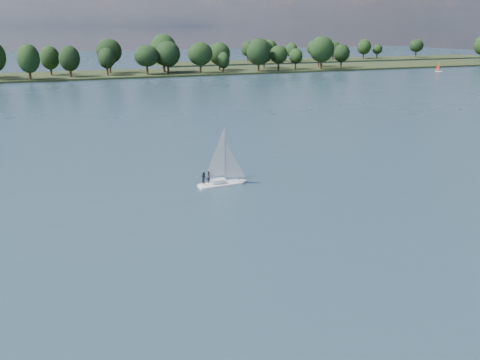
# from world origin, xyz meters

# --- Properties ---
(ground) EXTENTS (700.00, 700.00, 0.00)m
(ground) POSITION_xyz_m (0.00, 100.00, 0.00)
(ground) COLOR #233342
(ground) RESTS_ON ground
(far_shore) EXTENTS (660.00, 40.00, 1.50)m
(far_shore) POSITION_xyz_m (0.00, 212.00, 0.00)
(far_shore) COLOR black
(far_shore) RESTS_ON ground
(far_shore_back) EXTENTS (220.00, 30.00, 1.40)m
(far_shore_back) POSITION_xyz_m (160.00, 260.00, 0.00)
(far_shore_back) COLOR black
(far_shore_back) RESTS_ON ground
(sailboat) EXTENTS (6.13, 2.03, 7.96)m
(sailboat) POSITION_xyz_m (2.45, 43.05, 2.23)
(sailboat) COLOR white
(sailboat) RESTS_ON ground
(dinghy_orange) EXTENTS (3.08, 2.66, 4.72)m
(dinghy_orange) POSITION_xyz_m (157.04, 173.29, 1.12)
(dinghy_orange) COLOR white
(dinghy_orange) RESTS_ON ground
(treeline) EXTENTS (562.84, 73.49, 18.88)m
(treeline) POSITION_xyz_m (-10.84, 208.19, 8.10)
(treeline) COLOR black
(treeline) RESTS_ON ground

